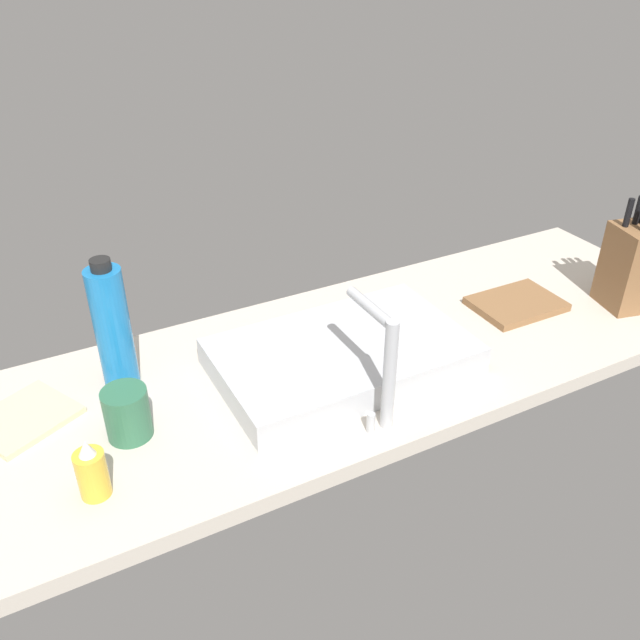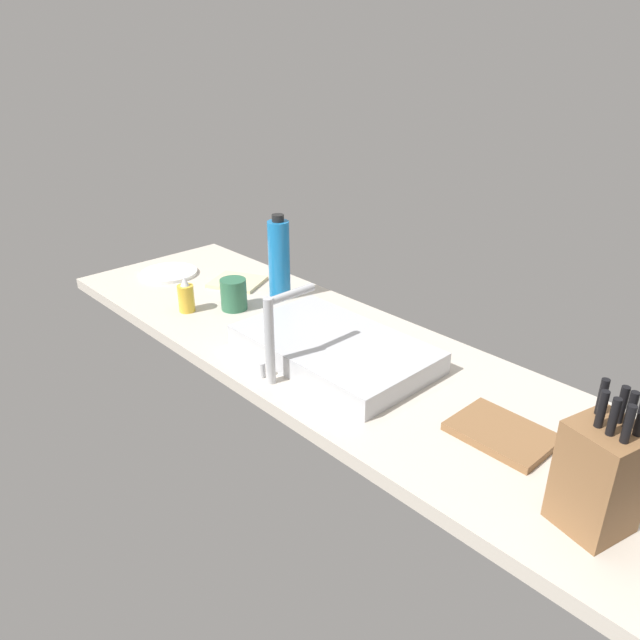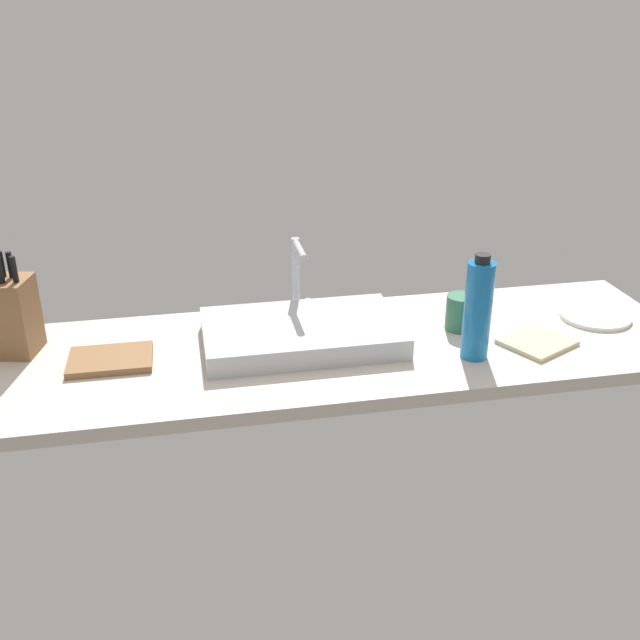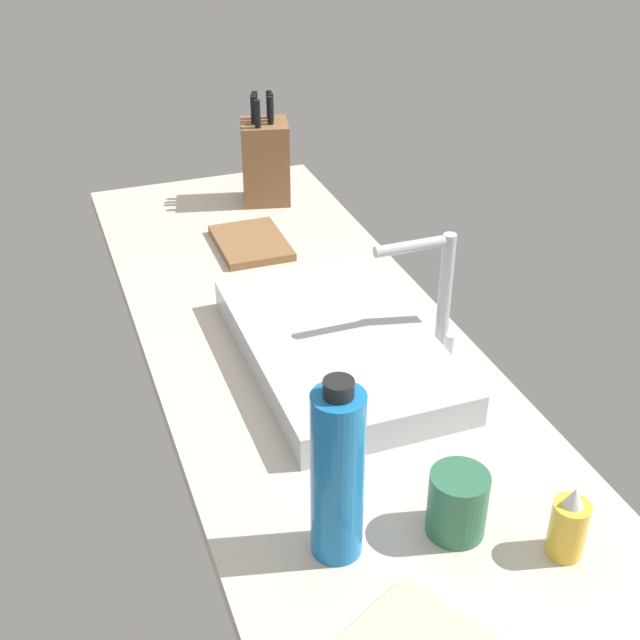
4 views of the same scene
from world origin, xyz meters
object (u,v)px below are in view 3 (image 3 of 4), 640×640
(knife_block, at_px, (11,315))
(coffee_mug, at_px, (461,312))
(faucet, at_px, (297,271))
(water_bottle, at_px, (478,310))
(dish_towel, at_px, (537,342))
(dinner_plate, at_px, (595,316))
(soap_bottle, at_px, (474,294))
(sink_basin, at_px, (302,333))
(cutting_board, at_px, (111,360))

(knife_block, xyz_separation_m, coffee_mug, (1.18, -0.09, -0.06))
(faucet, height_order, knife_block, knife_block)
(water_bottle, bearing_deg, dish_towel, 9.83)
(water_bottle, bearing_deg, faucet, 139.35)
(faucet, distance_m, dinner_plate, 0.86)
(knife_block, xyz_separation_m, soap_bottle, (1.27, 0.03, -0.06))
(soap_bottle, bearing_deg, water_bottle, -111.59)
(sink_basin, height_order, faucet, faucet)
(dinner_plate, distance_m, coffee_mug, 0.41)
(knife_block, height_order, cutting_board, knife_block)
(faucet, xyz_separation_m, dinner_plate, (0.83, -0.18, -0.13))
(knife_block, bearing_deg, faucet, 19.99)
(water_bottle, xyz_separation_m, dish_towel, (0.19, 0.03, -0.13))
(soap_bottle, xyz_separation_m, coffee_mug, (-0.09, -0.12, 0.00))
(knife_block, relative_size, cutting_board, 1.30)
(faucet, bearing_deg, soap_bottle, -6.58)
(coffee_mug, bearing_deg, dinner_plate, -0.83)
(faucet, height_order, coffee_mug, faucet)
(sink_basin, distance_m, dish_towel, 0.63)
(sink_basin, xyz_separation_m, faucet, (0.02, 0.18, 0.11))
(dish_towel, bearing_deg, soap_bottle, 107.83)
(cutting_board, xyz_separation_m, soap_bottle, (1.02, 0.14, 0.04))
(dish_towel, bearing_deg, sink_basin, 168.06)
(faucet, bearing_deg, dish_towel, -27.59)
(knife_block, relative_size, soap_bottle, 2.37)
(sink_basin, xyz_separation_m, knife_block, (-0.73, 0.09, 0.08))
(knife_block, distance_m, coffee_mug, 1.18)
(cutting_board, relative_size, soap_bottle, 1.83)
(knife_block, relative_size, dish_towel, 1.59)
(cutting_board, xyz_separation_m, coffee_mug, (0.94, 0.02, 0.04))
(soap_bottle, height_order, water_bottle, water_bottle)
(cutting_board, height_order, dish_towel, cutting_board)
(faucet, bearing_deg, cutting_board, -158.94)
(sink_basin, bearing_deg, dinner_plate, -0.20)
(water_bottle, distance_m, coffee_mug, 0.19)
(faucet, relative_size, soap_bottle, 2.00)
(sink_basin, xyz_separation_m, coffee_mug, (0.44, 0.00, 0.02))
(water_bottle, distance_m, dish_towel, 0.23)
(faucet, bearing_deg, water_bottle, -40.65)
(soap_bottle, bearing_deg, dinner_plate, -21.07)
(sink_basin, distance_m, coffee_mug, 0.44)
(water_bottle, height_order, coffee_mug, water_bottle)
(water_bottle, bearing_deg, coffee_mug, 81.18)
(knife_block, relative_size, coffee_mug, 2.73)
(cutting_board, height_order, water_bottle, water_bottle)
(faucet, bearing_deg, dinner_plate, -12.38)
(water_bottle, bearing_deg, cutting_board, 171.00)
(sink_basin, distance_m, water_bottle, 0.46)
(water_bottle, xyz_separation_m, dinner_plate, (0.43, 0.16, -0.13))
(soap_bottle, relative_size, dinner_plate, 0.57)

